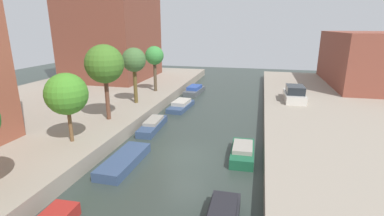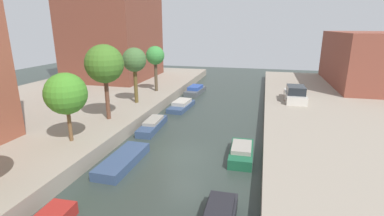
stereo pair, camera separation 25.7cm
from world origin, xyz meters
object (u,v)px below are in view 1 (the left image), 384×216
object	(u,v)px
street_tree_5	(154,56)
moored_boat_left_2	(124,161)
moored_boat_left_5	(194,90)
street_tree_4	(134,61)
moored_boat_left_4	(181,105)
moored_boat_right_3	(243,152)
moored_boat_left_3	(153,125)
street_tree_2	(66,94)
street_tree_3	(104,64)
parked_car	(294,94)
low_block_right	(374,59)

from	to	relation	value
street_tree_5	moored_boat_left_2	world-z (taller)	street_tree_5
moored_boat_left_5	street_tree_4	bearing A→B (deg)	-111.30
moored_boat_left_4	moored_boat_right_3	xyz separation A→B (m)	(6.97, -10.09, 0.05)
street_tree_4	moored_boat_left_3	distance (m)	7.05
street_tree_2	moored_boat_right_3	xyz separation A→B (m)	(10.86, 2.23, -3.75)
street_tree_3	parked_car	world-z (taller)	street_tree_3
moored_boat_left_2	moored_boat_right_3	bearing A→B (deg)	21.42
low_block_right	moored_boat_left_3	xyz separation A→B (m)	(-21.93, -19.16, -3.91)
low_block_right	moored_boat_left_5	bearing A→B (deg)	-165.20
moored_boat_left_4	moored_boat_left_5	bearing A→B (deg)	91.85
street_tree_5	moored_boat_left_3	distance (m)	11.00
street_tree_3	street_tree_5	world-z (taller)	street_tree_3
street_tree_4	low_block_right	bearing A→B (deg)	30.90
low_block_right	moored_boat_right_3	xyz separation A→B (m)	(-14.35, -22.82, -3.86)
low_block_right	moored_boat_left_5	xyz separation A→B (m)	(-21.54, -5.69, -3.85)
moored_boat_right_3	moored_boat_left_3	bearing A→B (deg)	154.22
low_block_right	moored_boat_right_3	bearing A→B (deg)	-122.15
street_tree_3	street_tree_4	xyz separation A→B (m)	(0.00, 5.25, -0.32)
street_tree_5	moored_boat_left_2	bearing A→B (deg)	-76.23
street_tree_3	moored_boat_right_3	distance (m)	12.21
moored_boat_left_4	moored_boat_left_5	size ratio (longest dim) A/B	0.97
street_tree_2	parked_car	distance (m)	21.01
street_tree_2	moored_boat_left_4	size ratio (longest dim) A/B	0.99
moored_boat_right_3	street_tree_5	bearing A→B (deg)	129.66
street_tree_4	street_tree_5	bearing A→B (deg)	90.00
street_tree_3	street_tree_5	bearing A→B (deg)	90.00
moored_boat_left_4	moored_boat_left_5	xyz separation A→B (m)	(-0.23, 7.04, 0.06)
moored_boat_left_3	moored_boat_left_5	xyz separation A→B (m)	(0.38, 13.47, 0.06)
street_tree_2	moored_boat_left_5	size ratio (longest dim) A/B	0.96
street_tree_5	moored_boat_right_3	world-z (taller)	street_tree_5
street_tree_2	moored_boat_left_4	distance (m)	13.47
moored_boat_left_3	moored_boat_left_4	distance (m)	6.46
street_tree_4	street_tree_5	world-z (taller)	street_tree_4
moored_boat_left_3	moored_boat_right_3	xyz separation A→B (m)	(7.58, -3.66, 0.05)
parked_car	street_tree_2	bearing A→B (deg)	-136.33
street_tree_4	moored_boat_left_3	xyz separation A→B (m)	(3.28, -4.08, -4.73)
low_block_right	street_tree_5	world-z (taller)	low_block_right
moored_boat_left_2	street_tree_5	bearing A→B (deg)	103.77
moored_boat_left_5	moored_boat_right_3	size ratio (longest dim) A/B	1.25
street_tree_3	moored_boat_left_2	bearing A→B (deg)	-53.41
low_block_right	street_tree_2	xyz separation A→B (m)	(-25.20, -25.05, -0.12)
parked_car	moored_boat_left_2	size ratio (longest dim) A/B	0.93
street_tree_2	moored_boat_left_2	distance (m)	5.49
low_block_right	moored_boat_left_3	bearing A→B (deg)	-138.85
low_block_right	street_tree_5	bearing A→B (deg)	-158.89
low_block_right	moored_boat_left_3	distance (m)	29.38
moored_boat_left_4	moored_boat_left_2	bearing A→B (deg)	-90.03
street_tree_2	moored_boat_left_4	world-z (taller)	street_tree_2
street_tree_3	moored_boat_left_4	bearing A→B (deg)	62.92
moored_boat_left_3	moored_boat_left_4	bearing A→B (deg)	84.59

